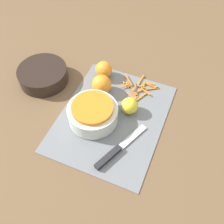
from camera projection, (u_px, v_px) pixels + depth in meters
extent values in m
plane|color=brown|center=(112.00, 118.00, 0.96)|extent=(4.00, 4.00, 0.00)
cube|color=slate|center=(112.00, 117.00, 0.96)|extent=(0.46, 0.37, 0.01)
cylinder|color=silver|center=(93.00, 114.00, 0.93)|extent=(0.18, 0.18, 0.06)
cylinder|color=orange|center=(92.00, 108.00, 0.90)|extent=(0.15, 0.15, 0.02)
cylinder|color=black|center=(43.00, 75.00, 1.05)|extent=(0.20, 0.20, 0.06)
cube|color=#232328|center=(108.00, 157.00, 0.85)|extent=(0.11, 0.06, 0.02)
cube|color=silver|center=(132.00, 137.00, 0.91)|extent=(0.12, 0.07, 0.00)
sphere|color=orange|center=(102.00, 84.00, 1.00)|extent=(0.08, 0.08, 0.08)
sphere|color=orange|center=(104.00, 70.00, 1.06)|extent=(0.07, 0.07, 0.07)
sphere|color=yellow|center=(130.00, 106.00, 0.95)|extent=(0.06, 0.06, 0.06)
cube|color=orange|center=(127.00, 85.00, 1.05)|extent=(0.03, 0.05, 0.00)
cube|color=orange|center=(140.00, 98.00, 1.01)|extent=(0.07, 0.04, 0.00)
cube|color=orange|center=(133.00, 92.00, 1.03)|extent=(0.04, 0.05, 0.00)
cube|color=orange|center=(142.00, 87.00, 1.04)|extent=(0.01, 0.05, 0.00)
cube|color=orange|center=(146.00, 91.00, 1.02)|extent=(0.02, 0.04, 0.00)
cube|color=orange|center=(132.00, 97.00, 1.01)|extent=(0.03, 0.05, 0.00)
cube|color=orange|center=(126.00, 85.00, 1.04)|extent=(0.03, 0.03, 0.00)
cube|color=orange|center=(151.00, 86.00, 1.05)|extent=(0.01, 0.06, 0.00)
cube|color=orange|center=(149.00, 83.00, 1.06)|extent=(0.01, 0.04, 0.00)
cube|color=orange|center=(152.00, 89.00, 1.04)|extent=(0.03, 0.05, 0.00)
cube|color=orange|center=(143.00, 87.00, 1.04)|extent=(0.05, 0.01, 0.00)
cube|color=orange|center=(127.00, 83.00, 1.06)|extent=(0.03, 0.03, 0.00)
cube|color=orange|center=(136.00, 96.00, 1.02)|extent=(0.05, 0.01, 0.00)
cube|color=orange|center=(128.00, 79.00, 1.06)|extent=(0.05, 0.05, 0.00)
cube|color=orange|center=(135.00, 88.00, 1.04)|extent=(0.04, 0.01, 0.00)
cube|color=orange|center=(139.00, 91.00, 1.03)|extent=(0.03, 0.03, 0.00)
cube|color=orange|center=(140.00, 81.00, 1.07)|extent=(0.07, 0.01, 0.00)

